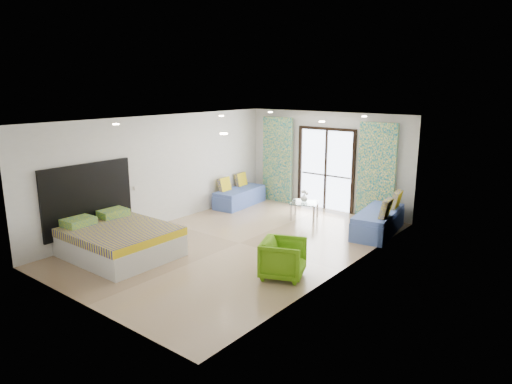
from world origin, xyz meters
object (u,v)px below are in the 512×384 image
Objects in this scene: armchair at (283,257)px; daybed_right at (379,221)px; daybed_left at (239,196)px; coffee_table at (305,204)px; bed at (118,240)px.

daybed_right is at bearing -27.77° from armchair.
daybed_left is 2.07× the size of coffee_table.
armchair is at bearing -63.49° from coffee_table.
armchair is at bearing -103.23° from daybed_right.
daybed_left is 4.23m from daybed_right.
armchair is (3.27, 1.19, 0.07)m from bed.
bed is 4.84m from coffee_table.
coffee_table is at bearing 4.14° from armchair.
bed is 5.87m from daybed_right.
daybed_right is at bearing 52.22° from bed.
armchair is at bearing -46.21° from daybed_left.
coffee_table reaches higher than armchair.
coffee_table is (1.59, 4.57, 0.08)m from bed.
daybed_right reaches higher than armchair.
daybed_left is at bearing 179.90° from coffee_table.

